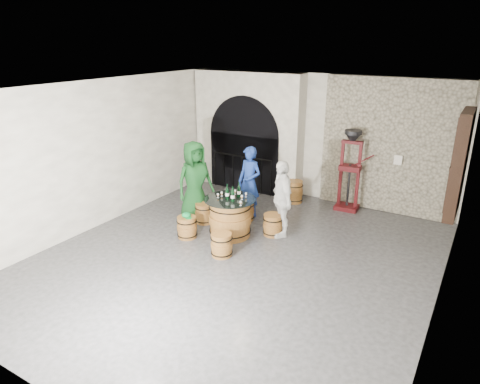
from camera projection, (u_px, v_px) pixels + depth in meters
The scene contains 31 objects.
ground at pixel (237, 259), 8.23m from camera, with size 8.00×8.00×0.00m, color #2C2C2F.
wall_back at pixel (318, 138), 10.91m from camera, with size 8.00×8.00×0.00m, color white.
wall_front at pixel (37, 283), 4.46m from camera, with size 8.00×8.00×0.00m, color white.
wall_left at pixel (100, 154), 9.37m from camera, with size 8.00×8.00×0.00m, color white.
wall_right at pixel (449, 220), 6.00m from camera, with size 8.00×8.00×0.00m, color white.
ceiling at pixel (236, 89), 7.14m from camera, with size 8.00×8.00×0.00m, color beige.
stone_facing_panel at pixel (389, 147), 10.00m from camera, with size 3.20×0.12×3.18m, color #A49B82.
arched_opening at pixel (248, 132), 11.63m from camera, with size 3.10×0.60×3.19m.
shuttered_window at pixel (459, 164), 7.92m from camera, with size 0.23×1.10×2.00m.
barrel_table at pixel (230, 217), 9.07m from camera, with size 1.10×1.10×0.84m.
barrel_stool_left at pixel (204, 213), 9.78m from camera, with size 0.43×0.43×0.47m.
barrel_stool_far at pixel (245, 210), 9.94m from camera, with size 0.43×0.43×0.47m.
barrel_stool_right at pixel (273, 225), 9.16m from camera, with size 0.43×0.43×0.47m.
barrel_stool_near_right at pixel (222, 245), 8.28m from camera, with size 0.43×0.43×0.47m.
barrel_stool_near_left at pixel (187, 227), 9.05m from camera, with size 0.43×0.43×0.47m.
green_cap at pixel (186, 215), 8.95m from camera, with size 0.24×0.19×0.11m.
person_green at pixel (195, 181), 9.77m from camera, with size 0.91×0.59×1.85m, color #124119.
person_blue at pixel (250, 182), 9.97m from camera, with size 0.61×0.40×1.68m, color navy.
person_white at pixel (282, 199), 8.96m from camera, with size 0.97×0.40×1.66m, color white.
wine_bottle_left at pixel (227, 193), 8.87m from camera, with size 0.08×0.08×0.32m.
wine_bottle_center at pixel (233, 195), 8.74m from camera, with size 0.08×0.08×0.32m.
wine_bottle_right at pixel (239, 191), 8.99m from camera, with size 0.08×0.08×0.32m.
tasting_glass_a at pixel (218, 196), 8.96m from camera, with size 0.05×0.05×0.10m, color #C07125, non-canonical shape.
tasting_glass_b at pixel (242, 197), 8.86m from camera, with size 0.05×0.05×0.10m, color #C07125, non-canonical shape.
tasting_glass_c at pixel (235, 192), 9.16m from camera, with size 0.05×0.05×0.10m, color #C07125, non-canonical shape.
tasting_glass_d at pixel (246, 195), 9.00m from camera, with size 0.05×0.05×0.10m, color #C07125, non-canonical shape.
tasting_glass_e at pixel (241, 203), 8.54m from camera, with size 0.05×0.05×0.10m, color #C07125, non-canonical shape.
tasting_glass_f at pixel (222, 194), 9.06m from camera, with size 0.05×0.05×0.10m, color #C07125, non-canonical shape.
side_barrel at pixel (294, 192), 10.97m from camera, with size 0.44×0.44×0.58m.
corking_press at pixel (350, 164), 10.22m from camera, with size 0.83×0.47×1.98m.
control_box at pixel (398, 160), 9.90m from camera, with size 0.18×0.10×0.22m, color silver.
Camera 1 is at (3.80, -6.23, 4.01)m, focal length 32.00 mm.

